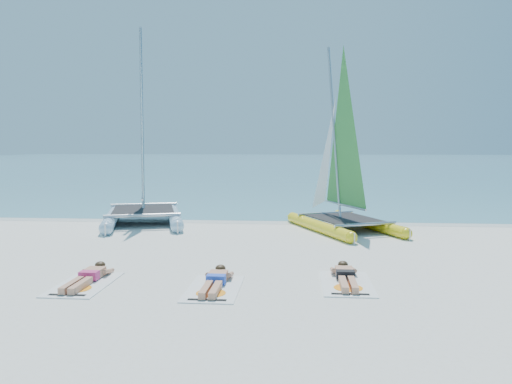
{
  "coord_description": "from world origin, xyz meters",
  "views": [
    {
      "loc": [
        1.97,
        -12.36,
        2.79
      ],
      "look_at": [
        0.82,
        1.2,
        1.47
      ],
      "focal_mm": 35.0,
      "sensor_mm": 36.0,
      "label": 1
    }
  ],
  "objects_px": {
    "towel_a": "(84,284)",
    "towel_c": "(346,283)",
    "sunbather_b": "(216,280)",
    "towel_b": "(214,288)",
    "catamaran_yellow": "(338,169)",
    "sunbather_c": "(346,276)",
    "sunbather_a": "(88,276)",
    "catamaran_blue": "(142,161)"
  },
  "relations": [
    {
      "from": "catamaran_yellow",
      "to": "towel_a",
      "type": "distance_m",
      "value": 9.3
    },
    {
      "from": "sunbather_c",
      "to": "sunbather_a",
      "type": "bearing_deg",
      "value": -174.62
    },
    {
      "from": "towel_c",
      "to": "sunbather_c",
      "type": "distance_m",
      "value": 0.22
    },
    {
      "from": "catamaran_blue",
      "to": "sunbather_a",
      "type": "distance_m",
      "value": 8.14
    },
    {
      "from": "sunbather_b",
      "to": "towel_c",
      "type": "height_order",
      "value": "sunbather_b"
    },
    {
      "from": "towel_a",
      "to": "sunbather_b",
      "type": "bearing_deg",
      "value": 2.65
    },
    {
      "from": "catamaran_yellow",
      "to": "towel_a",
      "type": "height_order",
      "value": "catamaran_yellow"
    },
    {
      "from": "towel_a",
      "to": "sunbather_a",
      "type": "distance_m",
      "value": 0.22
    },
    {
      "from": "sunbather_c",
      "to": "catamaran_blue",
      "type": "bearing_deg",
      "value": 131.76
    },
    {
      "from": "sunbather_a",
      "to": "sunbather_b",
      "type": "xyz_separation_m",
      "value": [
        2.62,
        -0.07,
        0.0
      ]
    },
    {
      "from": "catamaran_blue",
      "to": "towel_a",
      "type": "height_order",
      "value": "catamaran_blue"
    },
    {
      "from": "towel_a",
      "to": "towel_c",
      "type": "relative_size",
      "value": 1.0
    },
    {
      "from": "catamaran_blue",
      "to": "towel_b",
      "type": "distance_m",
      "value": 9.19
    },
    {
      "from": "catamaran_yellow",
      "to": "towel_b",
      "type": "relative_size",
      "value": 3.38
    },
    {
      "from": "sunbather_a",
      "to": "sunbather_c",
      "type": "height_order",
      "value": "same"
    },
    {
      "from": "sunbather_a",
      "to": "towel_b",
      "type": "xyz_separation_m",
      "value": [
        2.62,
        -0.26,
        -0.11
      ]
    },
    {
      "from": "catamaran_blue",
      "to": "sunbather_b",
      "type": "xyz_separation_m",
      "value": [
        3.91,
        -7.83,
        -2.08
      ]
    },
    {
      "from": "sunbather_b",
      "to": "towel_c",
      "type": "bearing_deg",
      "value": 8.12
    },
    {
      "from": "sunbather_b",
      "to": "catamaran_yellow",
      "type": "bearing_deg",
      "value": 67.8
    },
    {
      "from": "towel_b",
      "to": "sunbather_c",
      "type": "xyz_separation_m",
      "value": [
        2.58,
        0.75,
        0.11
      ]
    },
    {
      "from": "catamaran_blue",
      "to": "catamaran_yellow",
      "type": "bearing_deg",
      "value": -22.53
    },
    {
      "from": "towel_c",
      "to": "sunbather_b",
      "type": "bearing_deg",
      "value": -171.88
    },
    {
      "from": "catamaran_blue",
      "to": "catamaran_yellow",
      "type": "distance_m",
      "value": 6.86
    },
    {
      "from": "towel_c",
      "to": "sunbather_c",
      "type": "xyz_separation_m",
      "value": [
        0.0,
        0.19,
        0.11
      ]
    },
    {
      "from": "towel_b",
      "to": "catamaran_yellow",
      "type": "bearing_deg",
      "value": 68.33
    },
    {
      "from": "sunbather_a",
      "to": "towel_a",
      "type": "bearing_deg",
      "value": -90.0
    },
    {
      "from": "catamaran_yellow",
      "to": "towel_b",
      "type": "distance_m",
      "value": 8.09
    },
    {
      "from": "sunbather_a",
      "to": "towel_b",
      "type": "bearing_deg",
      "value": -5.72
    },
    {
      "from": "towel_a",
      "to": "towel_b",
      "type": "xyz_separation_m",
      "value": [
        2.62,
        -0.07,
        0.0
      ]
    },
    {
      "from": "towel_a",
      "to": "towel_c",
      "type": "distance_m",
      "value": 5.22
    },
    {
      "from": "catamaran_yellow",
      "to": "sunbather_a",
      "type": "xyz_separation_m",
      "value": [
        -5.52,
        -7.03,
        -1.85
      ]
    },
    {
      "from": "towel_b",
      "to": "towel_c",
      "type": "xyz_separation_m",
      "value": [
        2.58,
        0.56,
        0.0
      ]
    },
    {
      "from": "catamaran_blue",
      "to": "sunbather_c",
      "type": "distance_m",
      "value": 9.97
    },
    {
      "from": "catamaran_yellow",
      "to": "towel_a",
      "type": "bearing_deg",
      "value": -151.74
    },
    {
      "from": "towel_b",
      "to": "towel_c",
      "type": "relative_size",
      "value": 1.0
    },
    {
      "from": "towel_a",
      "to": "sunbather_c",
      "type": "xyz_separation_m",
      "value": [
        5.2,
        0.68,
        0.11
      ]
    },
    {
      "from": "catamaran_blue",
      "to": "catamaran_yellow",
      "type": "height_order",
      "value": "catamaran_blue"
    },
    {
      "from": "catamaran_yellow",
      "to": "catamaran_blue",
      "type": "bearing_deg",
      "value": 149.52
    },
    {
      "from": "catamaran_yellow",
      "to": "towel_c",
      "type": "relative_size",
      "value": 3.38
    },
    {
      "from": "catamaran_blue",
      "to": "towel_a",
      "type": "xyz_separation_m",
      "value": [
        1.3,
        -7.95,
        -2.19
      ]
    },
    {
      "from": "sunbather_a",
      "to": "sunbather_b",
      "type": "relative_size",
      "value": 1.0
    },
    {
      "from": "catamaran_blue",
      "to": "sunbather_a",
      "type": "relative_size",
      "value": 4.27
    }
  ]
}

